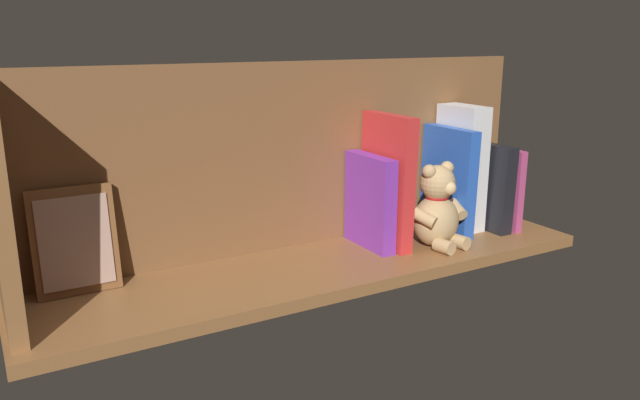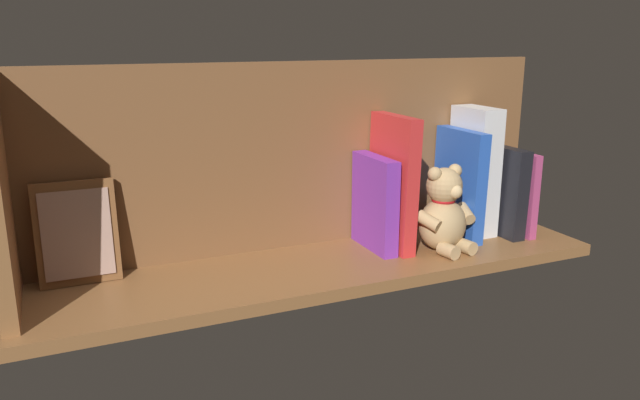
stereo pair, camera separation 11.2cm
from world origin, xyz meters
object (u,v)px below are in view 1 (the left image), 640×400
dictionary_thick_white (461,167)px  teddy_bear (437,210)px  book_0 (494,186)px  picture_frame_leaning (75,241)px

dictionary_thick_white → teddy_bear: 15.37cm
book_0 → teddy_bear: size_ratio=1.04×
picture_frame_leaning → book_0: bearing=176.2°
book_0 → dictionary_thick_white: 9.34cm
book_0 → picture_frame_leaning: same height
teddy_bear → picture_frame_leaning: size_ratio=0.96×
book_0 → picture_frame_leaning: bearing=-3.8°
teddy_bear → picture_frame_leaning: bearing=-18.7°
dictionary_thick_white → teddy_bear: size_ratio=1.58×
book_0 → teddy_bear: (20.11, 5.18, -1.33)cm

